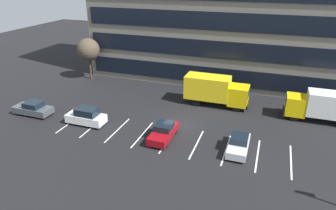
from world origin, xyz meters
TOP-DOWN VIEW (x-y plane):
  - ground_plane at (0.00, 0.00)m, footprint 120.00×120.00m
  - office_building at (0.00, 17.95)m, footprint 35.60×12.54m
  - lot_markings at (0.00, -3.00)m, footprint 22.54×5.40m
  - box_truck_yellow at (14.22, 6.21)m, footprint 7.17×2.37m
  - box_truck_yellow_all at (2.55, 6.64)m, footprint 7.68×2.54m
  - suv_white at (-9.30, -2.92)m, footprint 4.15×1.76m
  - sedan_charcoal at (-16.35, -2.92)m, footprint 4.41×1.85m
  - sedan_silver at (6.66, -2.86)m, footprint 1.72×4.11m
  - sedan_maroon at (-0.54, -3.02)m, footprint 1.82×4.34m
  - bare_tree at (-17.00, 9.97)m, footprint 3.29×3.29m

SIDE VIEW (x-z plane):
  - ground_plane at x=0.00m, z-range 0.00..0.00m
  - lot_markings at x=0.00m, z-range 0.00..0.01m
  - sedan_silver at x=6.66m, z-range -0.04..1.43m
  - sedan_maroon at x=-0.54m, z-range -0.04..1.51m
  - sedan_charcoal at x=-16.35m, z-range -0.04..1.54m
  - suv_white at x=-9.30m, z-range -0.03..1.85m
  - box_truck_yellow at x=14.22m, z-range 0.21..3.53m
  - box_truck_yellow_all at x=2.55m, z-range 0.22..3.78m
  - bare_tree at x=-17.00m, z-range 1.42..7.58m
  - office_building at x=0.00m, z-range 0.00..21.60m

